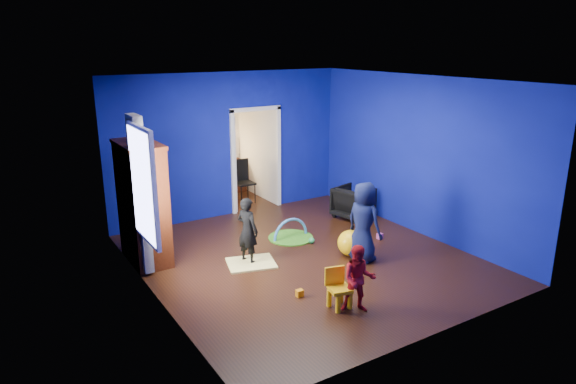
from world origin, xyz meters
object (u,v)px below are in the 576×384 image
armchair (353,202)px  hopper_ball (351,243)px  folding_chair (244,182)px  toddler_red (359,279)px  crt_tv (145,200)px  vase (143,137)px  study_desk (226,177)px  play_mat (291,238)px  tv_armoire (143,203)px  kid_chair (340,290)px  child_navy (364,222)px  child_black (248,230)px

armchair → hopper_ball: armchair is taller
folding_chair → armchair: bearing=-56.1°
toddler_red → crt_tv: bearing=153.5°
vase → crt_tv: bearing=82.4°
study_desk → folding_chair: folding_chair is taller
play_mat → vase: bearing=176.8°
crt_tv → study_desk: bearing=46.4°
tv_armoire → study_desk: 4.10m
kid_chair → crt_tv: bearing=134.2°
play_mat → study_desk: size_ratio=0.93×
armchair → vase: (-4.22, -0.17, 1.76)m
child_navy → folding_chair: 3.85m
child_navy → vase: 3.68m
hopper_ball → folding_chair: bearing=92.2°
hopper_ball → kid_chair: (-1.23, -1.31, 0.03)m
child_black → kid_chair: bearing=169.1°
armchair → kid_chair: (-2.50, -2.81, -0.07)m
kid_chair → tv_armoire: bearing=134.8°
hopper_ball → folding_chair: folding_chair is taller
crt_tv → hopper_ball: crt_tv is taller
kid_chair → vase: bearing=137.5°
child_navy → hopper_ball: 0.51m
armchair → vase: bearing=77.5°
child_black → folding_chair: child_black is taller
study_desk → folding_chair: 0.96m
tv_armoire → toddler_red: bearing=-59.2°
toddler_red → tv_armoire: (-1.87, 3.14, 0.52)m
vase → folding_chair: 3.96m
child_navy → vase: size_ratio=5.36×
play_mat → child_navy: bearing=-71.3°
kid_chair → play_mat: bearing=86.7°
vase → study_desk: bearing=48.8°
child_navy → crt_tv: bearing=46.7°
toddler_red → study_desk: toddler_red is taller
armchair → child_black: size_ratio=0.64×
vase → tv_armoire: (0.00, 0.30, -1.10)m
tv_armoire → folding_chair: tv_armoire is taller
armchair → toddler_red: bearing=127.2°
folding_chair → vase: bearing=-141.3°
crt_tv → hopper_ball: size_ratio=1.59×
hopper_ball → crt_tv: bearing=150.8°
crt_tv → folding_chair: 3.45m
child_navy → study_desk: child_navy is taller
child_black → hopper_ball: child_black is taller
child_navy → folding_chair: size_ratio=1.43×
kid_chair → folding_chair: (1.10, 4.90, 0.21)m
study_desk → kid_chair: bearing=-100.6°
study_desk → child_navy: bearing=-87.8°
kid_chair → folding_chair: 5.03m
child_navy → vase: vase is taller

